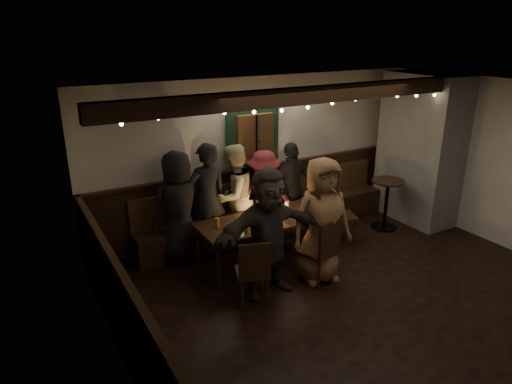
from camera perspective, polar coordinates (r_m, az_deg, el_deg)
room at (r=7.45m, az=12.03°, el=1.96°), size 6.02×5.01×2.62m
dining_table at (r=6.65m, az=0.85°, el=-3.95°), size 1.92×0.82×0.83m
chair_near_left at (r=5.73m, az=-0.35°, el=-9.57°), size 0.51×0.51×0.89m
chair_near_right at (r=6.23m, az=8.37°, el=-6.88°), size 0.52×0.52×0.94m
chair_end at (r=7.46m, az=10.04°, el=-2.35°), size 0.54×0.54×0.94m
high_top at (r=8.15m, az=16.02°, el=-0.73°), size 0.55×0.55×0.87m
person_a at (r=6.75m, az=-9.65°, el=-1.90°), size 0.83×0.55×1.68m
person_b at (r=6.86m, az=-6.13°, el=-1.01°), size 0.65×0.44×1.76m
person_c at (r=7.15m, az=-2.89°, el=-0.51°), size 0.99×0.90×1.65m
person_d at (r=7.33m, az=0.96°, el=-0.55°), size 1.10×0.84×1.51m
person_e at (r=7.63m, az=4.42°, el=0.45°), size 0.92×0.39×1.57m
person_f at (r=5.83m, az=1.54°, el=-5.03°), size 1.61×0.56×1.72m
person_g at (r=6.18m, az=8.14°, el=-3.56°), size 0.93×0.69×1.75m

